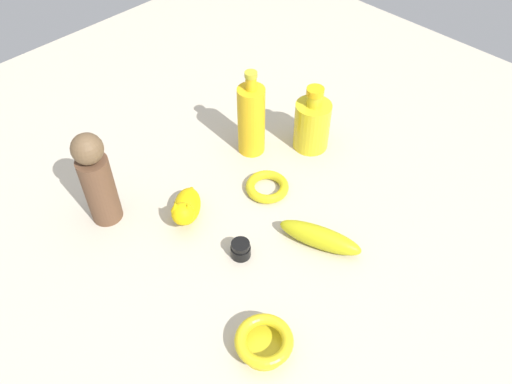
# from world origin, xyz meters

# --- Properties ---
(ground) EXTENTS (2.00, 2.00, 0.00)m
(ground) POSITION_xyz_m (0.00, 0.00, 0.00)
(ground) COLOR #BCB29E
(cat_figurine) EXTENTS (0.11, 0.12, 0.08)m
(cat_figurine) POSITION_xyz_m (0.11, 0.11, 0.04)
(cat_figurine) COLOR #E5BC0B
(cat_figurine) RESTS_ON ground
(bottle_tall) EXTENTS (0.07, 0.07, 0.23)m
(bottle_tall) POSITION_xyz_m (0.17, -0.16, 0.10)
(bottle_tall) COLOR gold
(bottle_tall) RESTS_ON ground
(banana) EXTENTS (0.19, 0.11, 0.05)m
(banana) POSITION_xyz_m (-0.15, -0.04, 0.02)
(banana) COLOR gold
(banana) RESTS_ON ground
(bowl) EXTENTS (0.11, 0.11, 0.04)m
(bowl) POSITION_xyz_m (-0.23, 0.21, 0.03)
(bowl) COLOR gold
(bowl) RESTS_ON ground
(bangle) EXTENTS (0.10, 0.10, 0.02)m
(bangle) POSITION_xyz_m (0.04, -0.08, 0.01)
(bangle) COLOR gold
(bangle) RESTS_ON ground
(person_figure_adult) EXTENTS (0.07, 0.07, 0.23)m
(person_figure_adult) POSITION_xyz_m (0.24, 0.23, 0.12)
(person_figure_adult) COLOR brown
(person_figure_adult) RESTS_ON ground
(nail_polish_jar) EXTENTS (0.04, 0.04, 0.04)m
(nail_polish_jar) POSITION_xyz_m (-0.05, 0.09, 0.02)
(nail_polish_jar) COLOR black
(nail_polish_jar) RESTS_ON ground
(bottle_short) EXTENTS (0.09, 0.09, 0.17)m
(bottle_short) POSITION_xyz_m (0.08, -0.28, 0.07)
(bottle_short) COLOR gold
(bottle_short) RESTS_ON ground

